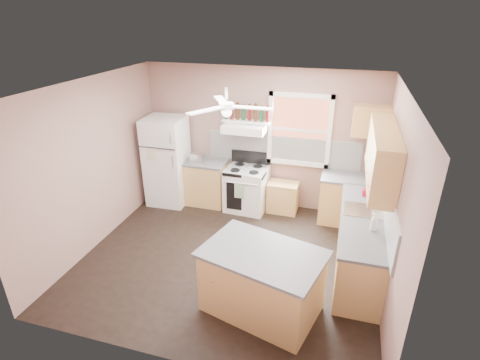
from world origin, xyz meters
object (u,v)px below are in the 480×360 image
(island, at_px, (262,283))
(toaster, at_px, (198,158))
(cart, at_px, (283,198))
(refrigerator, at_px, (167,161))
(stove, at_px, (247,189))

(island, bearing_deg, toaster, 141.55)
(toaster, xyz_separation_m, cart, (1.67, 0.15, -0.71))
(refrigerator, bearing_deg, stove, 1.63)
(refrigerator, relative_size, stove, 2.04)
(refrigerator, relative_size, cart, 3.08)
(cart, distance_m, island, 2.70)
(toaster, bearing_deg, refrigerator, -165.68)
(cart, height_order, island, island)
(refrigerator, xyz_separation_m, toaster, (0.63, 0.07, 0.11))
(refrigerator, height_order, cart, refrigerator)
(stove, bearing_deg, toaster, -174.41)
(toaster, xyz_separation_m, island, (1.88, -2.54, -0.56))
(stove, bearing_deg, refrigerator, -172.94)
(cart, xyz_separation_m, island, (0.21, -2.69, 0.15))
(cart, relative_size, island, 0.41)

